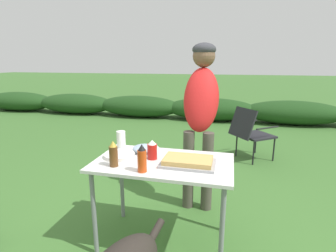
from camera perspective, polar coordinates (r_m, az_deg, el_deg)
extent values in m
plane|color=#3D6B2D|center=(2.48, -0.96, -23.75)|extent=(60.00, 60.00, 0.00)
ellipsoid|color=#1E4219|center=(9.54, -29.63, 4.71)|extent=(2.40, 0.90, 0.58)
ellipsoid|color=#1E4219|center=(8.30, -19.44, 4.63)|extent=(2.40, 0.90, 0.58)
ellipsoid|color=#1E4219|center=(7.41, -6.30, 4.31)|extent=(2.40, 0.90, 0.58)
ellipsoid|color=#1E4219|center=(7.00, 9.33, 3.64)|extent=(2.40, 0.90, 0.58)
ellipsoid|color=#1E4219|center=(7.14, 25.55, 2.65)|extent=(2.40, 0.90, 0.58)
cube|color=silver|center=(2.12, -1.04, -7.97)|extent=(1.10, 0.64, 0.02)
cylinder|color=gray|center=(2.23, -15.79, -17.95)|extent=(0.04, 0.04, 0.71)
cylinder|color=gray|center=(2.00, 11.63, -21.82)|extent=(0.04, 0.04, 0.71)
cylinder|color=gray|center=(2.65, -10.02, -12.23)|extent=(0.04, 0.04, 0.71)
cylinder|color=gray|center=(2.46, 12.15, -14.53)|extent=(0.04, 0.04, 0.71)
cube|color=#9E9EA3|center=(2.05, 4.36, -8.15)|extent=(0.42, 0.27, 0.02)
cube|color=tan|center=(2.04, 4.38, -7.42)|extent=(0.37, 0.23, 0.04)
cylinder|color=white|center=(2.24, -10.52, -6.27)|extent=(0.25, 0.25, 0.03)
ellipsoid|color=#99B2CC|center=(2.32, -5.22, -4.90)|extent=(0.20, 0.20, 0.06)
cylinder|color=white|center=(2.42, -10.17, -2.99)|extent=(0.08, 0.08, 0.16)
cylinder|color=red|center=(2.14, -3.46, -5.58)|extent=(0.08, 0.08, 0.13)
cone|color=white|center=(2.12, -3.49, -3.53)|extent=(0.07, 0.07, 0.04)
cylinder|color=brown|center=(2.03, -11.76, -6.49)|extent=(0.07, 0.07, 0.16)
cone|color=gold|center=(2.00, -11.90, -3.81)|extent=(0.06, 0.06, 0.04)
cylinder|color=#CC4214|center=(1.90, -5.67, -7.59)|extent=(0.07, 0.07, 0.16)
cone|color=black|center=(1.87, -5.74, -4.61)|extent=(0.06, 0.06, 0.05)
cylinder|color=#4C473D|center=(2.77, 4.44, -9.53)|extent=(0.11, 0.11, 0.83)
cylinder|color=#4C473D|center=(2.75, 8.51, -9.84)|extent=(0.11, 0.11, 0.83)
ellipsoid|color=red|center=(2.68, 7.24, 5.78)|extent=(0.36, 0.49, 0.72)
sphere|color=brown|center=(2.78, 7.83, 14.86)|extent=(0.23, 0.23, 0.23)
ellipsoid|color=#333338|center=(2.78, 7.88, 16.16)|extent=(0.24, 0.24, 0.14)
cylinder|color=#28231E|center=(1.75, -3.01, -22.38)|extent=(0.09, 0.21, 0.11)
cube|color=#232328|center=(4.34, 18.55, -1.95)|extent=(0.64, 0.64, 0.03)
cube|color=#232328|center=(4.10, 15.89, 0.67)|extent=(0.41, 0.46, 0.44)
cylinder|color=black|center=(4.41, 14.69, -4.06)|extent=(0.02, 0.02, 0.38)
cylinder|color=black|center=(4.13, 18.11, -5.57)|extent=(0.02, 0.02, 0.38)
cylinder|color=black|center=(4.66, 18.56, -3.36)|extent=(0.02, 0.02, 0.38)
cylinder|color=black|center=(4.39, 22.04, -4.72)|extent=(0.02, 0.02, 0.38)
cylinder|color=black|center=(4.46, 16.76, 0.94)|extent=(0.34, 0.27, 0.02)
cylinder|color=black|center=(4.14, 20.85, -0.39)|extent=(0.34, 0.27, 0.02)
cube|color=#286B3D|center=(3.73, -5.57, -7.80)|extent=(0.58, 0.54, 0.28)
cube|color=silver|center=(3.67, -5.64, -5.34)|extent=(0.58, 0.54, 0.06)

